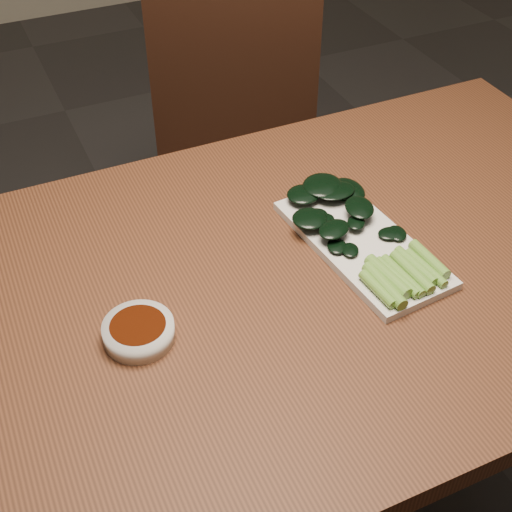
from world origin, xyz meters
The scene contains 5 objects.
table centered at (0.00, 0.00, 0.68)m, with size 1.40×0.80×0.75m.
chair_far centered at (0.21, 0.66, 0.49)m, with size 0.54×0.54×0.89m.
sauce_bowl centered at (-0.23, -0.03, 0.76)m, with size 0.10×0.10×0.03m.
serving_plate centered at (0.16, 0.01, 0.76)m, with size 0.17×0.33×0.01m.
gai_lan centered at (0.16, 0.03, 0.78)m, with size 0.17×0.35×0.03m.
Camera 1 is at (-0.37, -0.72, 1.50)m, focal length 50.00 mm.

